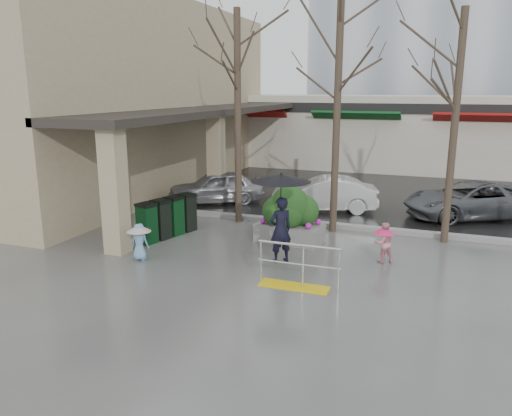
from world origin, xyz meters
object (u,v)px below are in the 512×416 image
Objects in this scene: tree_west at (237,65)px; woman at (281,205)px; tree_mideast at (460,70)px; news_boxes at (168,218)px; child_blue at (139,237)px; car_b at (324,194)px; planter at (290,215)px; car_a at (216,187)px; car_c at (471,200)px; tree_midwest at (339,58)px; child_pink at (384,240)px; handrail at (297,271)px.

woman is (2.50, -3.29, -3.57)m from tree_west.
tree_mideast reaches higher than news_boxes.
tree_west is 6.36m from child_blue.
planter is at bearing -17.44° from car_b.
car_a is 0.97× the size of car_b.
tree_west is at bearing -105.00° from child_blue.
car_c is (4.83, 6.60, -0.88)m from woman.
tree_mideast is at bearing 19.64° from planter.
tree_west is at bearing -180.00° from tree_midwest.
child_blue is 2.14m from news_boxes.
tree_midwest is 6.91m from news_boxes.
child_blue is 7.71m from car_b.
tree_midwest is at bearing -146.93° from woman.
woman is 2.21× the size of child_pink.
planter is at bearing -122.29° from tree_midwest.
tree_mideast is 5.43m from car_c.
car_a is at bearing 112.55° from news_boxes.
car_a is (-0.55, 4.72, 0.04)m from news_boxes.
tree_mideast is at bearing 174.57° from woman.
child_pink is 0.49× the size of news_boxes.
tree_west is 5.07m from planter.
tree_west is 6.83× the size of child_blue.
planter is at bearing -160.36° from tree_mideast.
tree_midwest reaches higher than news_boxes.
planter is 0.54× the size of car_a.
planter is at bearing -74.50° from car_c.
car_b is (-0.18, 5.84, -0.88)m from woman.
news_boxes is at bearing -53.62° from car_b.
tree_mideast reaches higher than car_c.
news_boxes is at bearing 152.16° from handrail.
tree_west is at bearing 6.52° from car_a.
car_a is at bearing 126.19° from handrail.
tree_west is (-3.36, 4.80, 4.71)m from handrail.
tree_mideast is 2.78× the size of woman.
tree_west is at bearing -59.93° from child_pink.
car_a is (-1.93, 2.42, -4.45)m from tree_west.
tree_midwest is 3.48× the size of planter.
news_boxes is (-3.87, 0.99, -0.92)m from woman.
handrail is at bearing 74.95° from woman.
planter is 0.53× the size of car_b.
planter is at bearing 108.87° from handrail.
handrail is 6.83m from tree_midwest.
tree_west reaches higher than child_blue.
tree_midwest is 6.62× the size of child_pink.
planter reaches higher than car_a.
car_b reaches higher than child_pink.
tree_west is at bearing -97.73° from woman.
tree_midwest is at bearing 180.00° from tree_mideast.
planter reaches higher than child_pink.
car_c is (2.32, 5.71, 0.04)m from child_pink.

